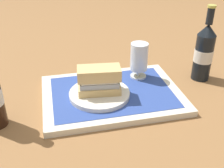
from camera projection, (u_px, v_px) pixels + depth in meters
name	position (u px, v px, depth m)	size (l,w,h in m)	color
ground_plane	(112.00, 97.00, 0.91)	(3.00, 3.00, 0.00)	olive
tray	(112.00, 95.00, 0.91)	(0.44, 0.32, 0.02)	beige
placemat	(112.00, 92.00, 0.90)	(0.38, 0.27, 0.00)	#2D4793
plate	(100.00, 94.00, 0.88)	(0.19, 0.19, 0.01)	silver
sandwich	(100.00, 80.00, 0.85)	(0.14, 0.08, 0.08)	tan
beer_glass	(139.00, 59.00, 0.96)	(0.06, 0.06, 0.12)	silver
beer_bottle	(204.00, 52.00, 0.98)	(0.07, 0.07, 0.27)	black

